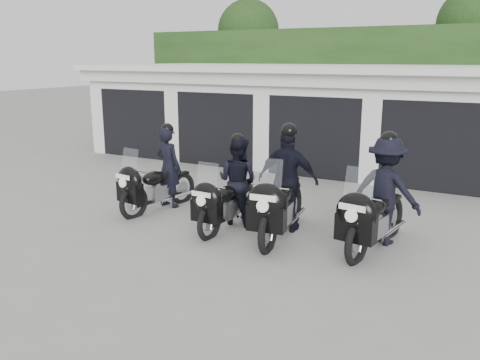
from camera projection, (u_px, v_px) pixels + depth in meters
The scene contains 7 objects.
ground at pixel (205, 238), 9.28m from camera, with size 80.00×80.00×0.00m, color gray.
garage_block at pixel (343, 116), 15.81m from camera, with size 16.40×6.80×2.96m.
background_vegetation at pixel (393, 69), 19.46m from camera, with size 20.00×3.90×5.80m.
police_bike_a at pixel (159, 175), 10.84m from camera, with size 0.85×2.17×1.90m.
police_bike_b at pixel (233, 187), 9.75m from camera, with size 0.86×2.13×1.86m.
police_bike_c at pixel (285, 187), 9.28m from camera, with size 1.22×2.42×2.11m.
police_bike_d at pixel (381, 197), 8.69m from camera, with size 1.31×2.35×2.06m.
Camera 1 is at (4.78, -7.38, 3.21)m, focal length 38.00 mm.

